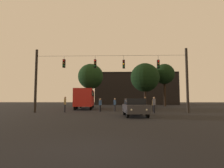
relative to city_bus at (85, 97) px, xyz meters
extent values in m
plane|color=black|center=(4.47, -0.66, -1.87)|extent=(168.00, 168.00, 0.00)
cylinder|color=black|center=(-4.01, -9.43, 1.72)|extent=(0.28, 0.28, 7.17)
cylinder|color=black|center=(12.95, -9.43, 1.72)|extent=(0.28, 0.28, 7.17)
cylinder|color=black|center=(4.47, -9.43, 4.53)|extent=(16.97, 0.02, 0.02)
cylinder|color=black|center=(-0.83, -9.43, 4.34)|extent=(0.03, 0.03, 0.38)
cube|color=black|center=(-0.83, -9.43, 3.67)|extent=(0.26, 0.32, 0.95)
sphere|color=red|center=(-0.83, -9.61, 3.97)|extent=(0.20, 0.20, 0.20)
sphere|color=#5B3D0C|center=(-0.83, -9.61, 3.67)|extent=(0.20, 0.20, 0.20)
sphere|color=#0C4219|center=(-0.83, -9.61, 3.37)|extent=(0.20, 0.20, 0.20)
cylinder|color=black|center=(2.74, -9.43, 4.31)|extent=(0.03, 0.03, 0.42)
cube|color=black|center=(2.74, -9.43, 3.62)|extent=(0.26, 0.32, 0.95)
sphere|color=red|center=(2.74, -9.61, 3.92)|extent=(0.20, 0.20, 0.20)
sphere|color=#5B3D0C|center=(2.74, -9.61, 3.62)|extent=(0.20, 0.20, 0.20)
sphere|color=#0C4219|center=(2.74, -9.61, 3.32)|extent=(0.20, 0.20, 0.20)
cylinder|color=black|center=(5.96, -9.43, 4.27)|extent=(0.03, 0.03, 0.50)
cube|color=black|center=(5.96, -9.43, 3.55)|extent=(0.26, 0.32, 0.95)
sphere|color=#510A0A|center=(5.96, -9.61, 3.85)|extent=(0.20, 0.20, 0.20)
sphere|color=orange|center=(5.96, -9.61, 3.55)|extent=(0.20, 0.20, 0.20)
sphere|color=#0C4219|center=(5.96, -9.61, 3.25)|extent=(0.20, 0.20, 0.20)
cylinder|color=black|center=(9.82, -9.43, 4.27)|extent=(0.03, 0.03, 0.51)
cube|color=black|center=(9.82, -9.43, 3.53)|extent=(0.26, 0.32, 0.95)
sphere|color=red|center=(9.82, -9.61, 3.83)|extent=(0.20, 0.20, 0.20)
sphere|color=#5B3D0C|center=(9.82, -9.61, 3.53)|extent=(0.20, 0.20, 0.20)
sphere|color=#0C4219|center=(9.82, -9.61, 3.23)|extent=(0.20, 0.20, 0.20)
cube|color=#B21E19|center=(0.00, 0.01, -0.12)|extent=(3.56, 11.19, 2.50)
cube|color=black|center=(0.00, 0.01, 0.49)|extent=(3.53, 10.54, 0.70)
cylinder|color=black|center=(-1.49, 3.84, -1.37)|extent=(0.38, 1.02, 1.00)
cylinder|color=black|center=(0.72, 4.06, -1.37)|extent=(0.38, 1.02, 1.00)
cylinder|color=black|center=(-0.89, -2.29, -1.37)|extent=(0.38, 1.02, 1.00)
cylinder|color=black|center=(1.32, -2.07, -1.37)|extent=(0.38, 1.02, 1.00)
cylinder|color=black|center=(-0.70, -4.26, -1.37)|extent=(0.38, 1.02, 1.00)
cylinder|color=black|center=(1.51, -4.04, -1.37)|extent=(0.38, 1.02, 1.00)
cube|color=beige|center=(-0.32, 3.29, 0.49)|extent=(2.63, 1.05, 0.56)
cube|color=beige|center=(0.27, -2.73, 0.49)|extent=(2.63, 1.05, 0.56)
cube|color=#2D2D33|center=(6.78, -13.86, -1.21)|extent=(2.06, 4.40, 0.68)
cube|color=black|center=(6.77, -13.71, -0.61)|extent=(1.72, 2.41, 0.52)
cylinder|color=black|center=(7.65, -15.23, -1.55)|extent=(0.26, 0.65, 0.64)
cylinder|color=black|center=(6.07, -15.33, -1.55)|extent=(0.26, 0.65, 0.64)
cylinder|color=black|center=(7.48, -12.40, -1.55)|extent=(0.26, 0.65, 0.64)
cylinder|color=black|center=(5.90, -12.50, -1.55)|extent=(0.26, 0.65, 0.64)
sphere|color=white|center=(7.48, -15.92, -1.21)|extent=(0.18, 0.18, 0.18)
sphere|color=white|center=(6.33, -15.99, -1.21)|extent=(0.18, 0.18, 0.18)
cylinder|color=black|center=(8.65, -6.90, -1.43)|extent=(0.14, 0.14, 0.87)
cylinder|color=black|center=(8.68, -6.74, -1.43)|extent=(0.14, 0.14, 0.87)
cube|color=#4C4C56|center=(8.66, -6.82, -0.66)|extent=(0.31, 0.40, 0.65)
sphere|color=#8C6B51|center=(8.66, -6.82, -0.22)|extent=(0.24, 0.24, 0.24)
cylinder|color=black|center=(4.92, -6.99, -1.47)|extent=(0.14, 0.14, 0.80)
cylinder|color=black|center=(4.90, -6.83, -1.47)|extent=(0.14, 0.14, 0.80)
cube|color=#2D4C7F|center=(4.91, -6.91, -0.77)|extent=(0.28, 0.39, 0.60)
sphere|color=#8C6B51|center=(4.91, -6.91, -0.36)|extent=(0.22, 0.22, 0.22)
cylinder|color=black|center=(9.55, -7.29, -1.49)|extent=(0.14, 0.14, 0.76)
cylinder|color=black|center=(9.57, -7.45, -1.49)|extent=(0.14, 0.14, 0.76)
cube|color=#997F4C|center=(9.56, -7.37, -0.82)|extent=(0.28, 0.38, 0.57)
sphere|color=#8C6B51|center=(9.56, -7.37, -0.44)|extent=(0.21, 0.21, 0.21)
cylinder|color=black|center=(-0.75, -8.97, -1.42)|extent=(0.14, 0.14, 0.88)
cylinder|color=black|center=(-0.71, -9.13, -1.42)|extent=(0.14, 0.14, 0.88)
cube|color=#997F4C|center=(-0.73, -9.05, -0.65)|extent=(0.33, 0.41, 0.66)
sphere|color=#8C6B51|center=(-0.73, -9.05, -0.20)|extent=(0.24, 0.24, 0.24)
cylinder|color=black|center=(9.12, -10.26, -1.44)|extent=(0.14, 0.14, 0.85)
cylinder|color=black|center=(9.17, -10.11, -1.44)|extent=(0.14, 0.14, 0.85)
cube|color=#4C4C56|center=(9.15, -10.18, -0.69)|extent=(0.36, 0.42, 0.64)
sphere|color=#8C6B51|center=(9.15, -10.18, -0.26)|extent=(0.23, 0.23, 0.23)
cylinder|color=black|center=(3.21, -7.86, -1.47)|extent=(0.14, 0.14, 0.78)
cylinder|color=black|center=(3.17, -8.01, -1.47)|extent=(0.14, 0.14, 0.78)
cube|color=#2D4C7F|center=(3.19, -7.94, -0.79)|extent=(0.33, 0.41, 0.59)
sphere|color=#8C6B51|center=(3.19, -7.94, -0.39)|extent=(0.21, 0.21, 0.21)
cube|color=black|center=(10.59, 28.28, 2.61)|extent=(23.97, 10.68, 8.94)
cube|color=black|center=(10.59, 28.28, 7.33)|extent=(23.97, 10.68, 0.50)
cylinder|color=black|center=(10.64, 6.90, 0.06)|extent=(0.47, 0.47, 3.84)
sphere|color=black|center=(10.64, 6.90, 3.97)|extent=(5.70, 5.70, 5.70)
cylinder|color=black|center=(15.40, 10.70, 0.88)|extent=(0.47, 0.47, 5.50)
sphere|color=black|center=(15.40, 10.70, 5.18)|extent=(4.43, 4.43, 4.43)
cylinder|color=#2D2116|center=(-1.05, 12.59, 0.53)|extent=(0.41, 0.41, 4.80)
sphere|color=black|center=(-1.05, 12.59, 4.96)|extent=(5.80, 5.80, 5.80)
camera|label=1|loc=(5.35, -30.32, -0.46)|focal=30.13mm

